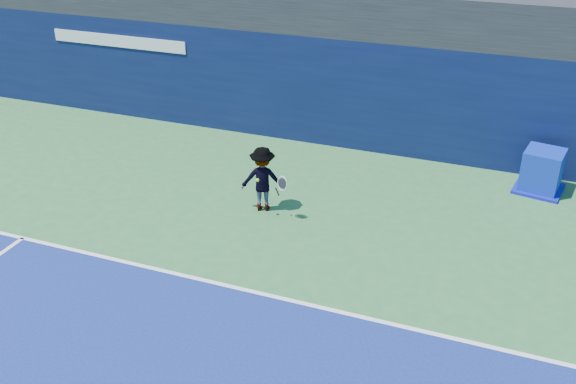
{
  "coord_description": "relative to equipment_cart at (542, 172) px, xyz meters",
  "views": [
    {
      "loc": [
        4.38,
        -5.83,
        7.19
      ],
      "look_at": [
        0.19,
        5.2,
        1.0
      ],
      "focal_mm": 40.0,
      "sensor_mm": 36.0,
      "label": 1
    }
  ],
  "objects": [
    {
      "name": "tennis_player",
      "position": [
        -5.88,
        -3.24,
        0.29
      ],
      "size": [
        1.29,
        0.84,
        1.53
      ],
      "color": "silver",
      "rests_on": "ground"
    },
    {
      "name": "tennis_ball",
      "position": [
        -5.84,
        -3.65,
        0.46
      ],
      "size": [
        0.08,
        0.08,
        0.08
      ],
      "color": "#ADDD18",
      "rests_on": "ground"
    },
    {
      "name": "equipment_cart",
      "position": [
        0.0,
        0.0,
        0.0
      ],
      "size": [
        1.25,
        1.25,
        1.04
      ],
      "color": "#0B23A5",
      "rests_on": "ground"
    },
    {
      "name": "baseline",
      "position": [
        -5.16,
        -6.25,
        -0.46
      ],
      "size": [
        24.0,
        0.1,
        0.01
      ],
      "primitive_type": "cube",
      "color": "white",
      "rests_on": "ground"
    },
    {
      "name": "stadium_band",
      "position": [
        -5.16,
        2.25,
        3.13
      ],
      "size": [
        36.0,
        3.0,
        1.2
      ],
      "primitive_type": "cube",
      "color": "black",
      "rests_on": "back_wall_assembly"
    },
    {
      "name": "back_wall_assembly",
      "position": [
        -5.17,
        1.25,
        1.03
      ],
      "size": [
        36.0,
        1.03,
        3.0
      ],
      "color": "#0A1339",
      "rests_on": "ground"
    }
  ]
}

